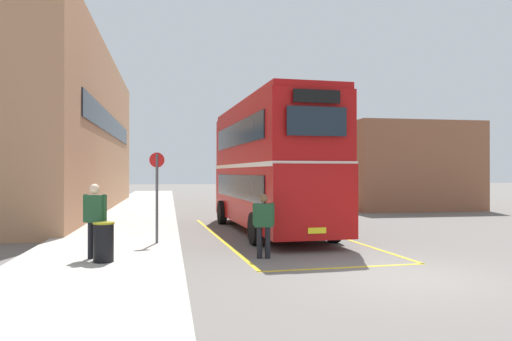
{
  "coord_description": "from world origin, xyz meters",
  "views": [
    {
      "loc": [
        -4.83,
        -9.71,
        2.21
      ],
      "look_at": [
        -1.04,
        11.46,
        2.29
      ],
      "focal_mm": 34.23,
      "sensor_mm": 36.0,
      "label": 1
    }
  ],
  "objects_px": {
    "bus_stop_sign": "(157,188)",
    "pedestrian_waiting_near": "(95,215)",
    "single_deck_bus": "(280,180)",
    "pedestrian_boarding": "(264,221)",
    "litter_bin": "(104,242)",
    "double_decker_bus": "(269,164)"
  },
  "relations": [
    {
      "from": "bus_stop_sign",
      "to": "pedestrian_waiting_near",
      "type": "bearing_deg",
      "value": -119.92
    },
    {
      "from": "single_deck_bus",
      "to": "pedestrian_boarding",
      "type": "distance_m",
      "value": 22.65
    },
    {
      "from": "pedestrian_boarding",
      "to": "litter_bin",
      "type": "height_order",
      "value": "pedestrian_boarding"
    },
    {
      "from": "single_deck_bus",
      "to": "pedestrian_waiting_near",
      "type": "distance_m",
      "value": 24.12
    },
    {
      "from": "double_decker_bus",
      "to": "pedestrian_waiting_near",
      "type": "xyz_separation_m",
      "value": [
        -5.42,
        -5.59,
        -1.32
      ]
    },
    {
      "from": "double_decker_bus",
      "to": "pedestrian_boarding",
      "type": "relative_size",
      "value": 6.13
    },
    {
      "from": "pedestrian_waiting_near",
      "to": "bus_stop_sign",
      "type": "xyz_separation_m",
      "value": [
        1.4,
        2.43,
        0.55
      ]
    },
    {
      "from": "single_deck_bus",
      "to": "litter_bin",
      "type": "height_order",
      "value": "single_deck_bus"
    },
    {
      "from": "double_decker_bus",
      "to": "bus_stop_sign",
      "type": "bearing_deg",
      "value": -141.84
    },
    {
      "from": "pedestrian_boarding",
      "to": "bus_stop_sign",
      "type": "distance_m",
      "value": 3.66
    },
    {
      "from": "double_decker_bus",
      "to": "single_deck_bus",
      "type": "xyz_separation_m",
      "value": [
        4.24,
        16.51,
        -0.87
      ]
    },
    {
      "from": "pedestrian_waiting_near",
      "to": "single_deck_bus",
      "type": "bearing_deg",
      "value": 66.39
    },
    {
      "from": "litter_bin",
      "to": "single_deck_bus",
      "type": "bearing_deg",
      "value": 67.37
    },
    {
      "from": "pedestrian_boarding",
      "to": "pedestrian_waiting_near",
      "type": "distance_m",
      "value": 4.15
    },
    {
      "from": "double_decker_bus",
      "to": "pedestrian_waiting_near",
      "type": "distance_m",
      "value": 7.89
    },
    {
      "from": "single_deck_bus",
      "to": "litter_bin",
      "type": "distance_m",
      "value": 24.46
    },
    {
      "from": "pedestrian_boarding",
      "to": "pedestrian_waiting_near",
      "type": "bearing_deg",
      "value": -178.05
    },
    {
      "from": "single_deck_bus",
      "to": "pedestrian_waiting_near",
      "type": "bearing_deg",
      "value": -113.61
    },
    {
      "from": "double_decker_bus",
      "to": "single_deck_bus",
      "type": "distance_m",
      "value": 17.07
    },
    {
      "from": "pedestrian_boarding",
      "to": "pedestrian_waiting_near",
      "type": "relative_size",
      "value": 0.92
    },
    {
      "from": "double_decker_bus",
      "to": "litter_bin",
      "type": "relative_size",
      "value": 11.07
    },
    {
      "from": "double_decker_bus",
      "to": "bus_stop_sign",
      "type": "relative_size",
      "value": 3.83
    }
  ]
}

